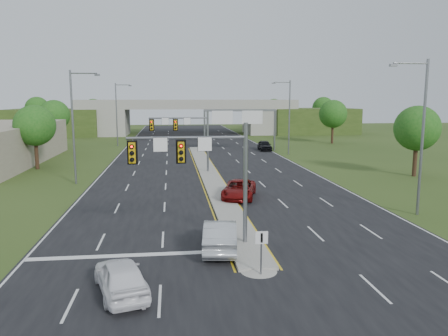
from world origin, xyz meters
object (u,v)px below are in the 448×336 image
signal_mast_near (205,164)px  car_far_a (239,189)px  signal_mast_far (187,131)px  keep_right_sign (261,245)px  sign_gantry (239,118)px  car_silver (220,235)px  car_white (121,276)px  car_far_c (265,145)px  overpass (188,119)px

signal_mast_near → car_far_a: size_ratio=1.29×
signal_mast_near → signal_mast_far: same height
keep_right_sign → sign_gantry: bearing=82.3°
signal_mast_far → sign_gantry: signal_mast_far is taller
keep_right_sign → car_silver: 4.19m
car_silver → car_far_a: size_ratio=0.93×
signal_mast_far → car_white: size_ratio=1.54×
signal_mast_far → car_far_c: 24.76m
car_white → car_far_a: 19.13m
overpass → car_silver: 80.73m
signal_mast_far → car_white: (-4.08, -30.60, -3.93)m
keep_right_sign → overpass: bearing=90.0°
sign_gantry → signal_mast_near: bearing=-101.2°
sign_gantry → car_far_c: bearing=7.2°
car_white → keep_right_sign: bearing=173.7°
car_silver → signal_mast_far: bearing=-81.1°
car_white → sign_gantry: bearing=-120.9°
signal_mast_far → overpass: bearing=87.6°
sign_gantry → car_silver: sign_gantry is taller
signal_mast_near → overpass: size_ratio=0.09×
keep_right_sign → overpass: (0.00, 84.53, 2.04)m
sign_gantry → car_far_c: 6.20m
signal_mast_far → keep_right_sign: 29.71m
overpass → car_far_a: 68.30m
car_white → car_silver: car_silver is taller
signal_mast_near → car_far_c: bearing=73.8°
car_silver → car_far_a: (3.00, 12.45, -0.08)m
sign_gantry → overpass: size_ratio=0.14×
car_far_a → car_silver: bearing=-88.1°
signal_mast_near → car_silver: 3.99m
sign_gantry → car_far_a: bearing=-98.9°
signal_mast_near → car_silver: size_ratio=1.38×
overpass → sign_gantry: bearing=-79.2°
signal_mast_near → car_far_c: 47.59m
keep_right_sign → car_far_a: (1.50, 16.30, -0.74)m
car_white → car_far_a: car_white is taller
signal_mast_near → overpass: overpass is taller
keep_right_sign → overpass: 84.55m
sign_gantry → car_white: 52.43m
car_far_a → overpass: bearing=106.7°
signal_mast_near → overpass: bearing=88.4°
keep_right_sign → car_white: bearing=-169.8°
car_white → car_silver: 6.96m
signal_mast_near → sign_gantry: size_ratio=0.60×
keep_right_sign → car_far_c: keep_right_sign is taller
signal_mast_near → sign_gantry: 45.88m
car_silver → car_far_a: car_silver is taller
overpass → car_white: bearing=-94.2°
signal_mast_far → car_far_c: (13.26, 20.54, -3.90)m
sign_gantry → car_white: sign_gantry is taller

